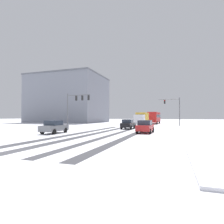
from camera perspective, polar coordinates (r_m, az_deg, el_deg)
name	(u,v)px	position (r m, az deg, el deg)	size (l,w,h in m)	color
ground_plane	(12,152)	(12.46, -28.47, -10.92)	(300.00, 300.00, 0.00)	white
wheel_track_left_lane	(134,134)	(22.04, 6.74, -6.86)	(0.86, 28.78, 0.01)	#424247
wheel_track_right_lane	(83,133)	(24.30, -8.97, -6.35)	(1.10, 28.78, 0.01)	#424247
wheel_track_center	(97,133)	(23.43, -4.54, -6.55)	(1.01, 28.78, 0.01)	#424247
wheel_track_oncoming	(116,134)	(22.59, 1.24, -6.74)	(0.76, 28.78, 0.01)	#424247
sidewalk_kerb_right	(202,137)	(20.44, 26.22, -6.99)	(4.00, 28.78, 0.12)	white
traffic_signal_far_right	(174,107)	(44.68, 18.61, 1.52)	(4.74, 0.44, 6.50)	#56565B
traffic_signal_near_left	(76,102)	(35.18, -11.02, 2.92)	(4.84, 0.50, 6.50)	#56565B
car_black_lead	(128,124)	(31.60, 4.95, -3.75)	(1.85, 4.11, 1.62)	black
car_red_second	(145,127)	(24.09, 10.26, -4.45)	(1.93, 4.15, 1.62)	red
car_grey_third	(54,127)	(24.07, -17.47, -4.41)	(1.97, 4.17, 1.62)	slate
bus_oncoming	(154,117)	(55.98, 12.96, -1.51)	(2.89, 11.06, 3.38)	#B21E1E
box_truck_delivery	(142,119)	(42.38, 9.20, -2.04)	(2.37, 7.43, 3.02)	silver
office_building_far_left_block	(69,99)	(71.64, -13.23, 3.82)	(25.75, 20.42, 17.23)	gray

